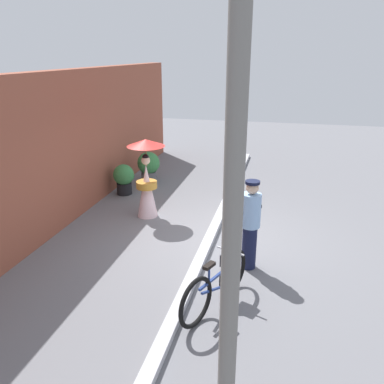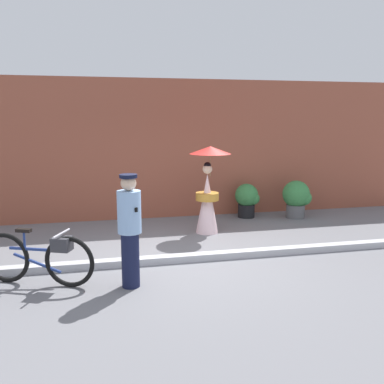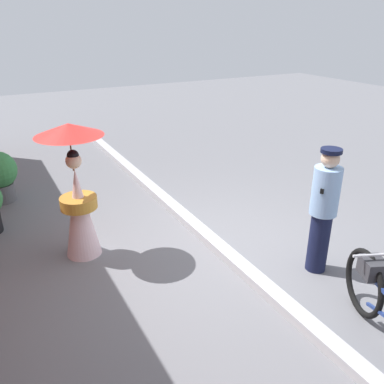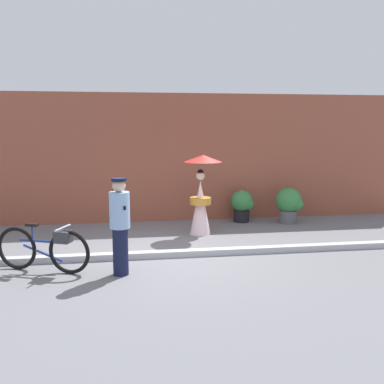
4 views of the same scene
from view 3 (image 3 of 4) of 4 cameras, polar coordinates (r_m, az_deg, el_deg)
name	(u,v)px [view 3 (image 3 of 4)]	position (r m, az deg, el deg)	size (l,w,h in m)	color
ground_plane	(218,250)	(5.86, 3.64, -8.10)	(30.00, 30.00, 0.00)	slate
sidewalk_curb	(218,246)	(5.83, 3.65, -7.59)	(14.00, 0.20, 0.12)	#B2B2B7
person_officer	(323,208)	(5.27, 18.03, -2.23)	(0.34, 0.35, 1.65)	#141938
person_with_parasol	(77,190)	(5.55, -15.94, 0.31)	(0.87, 0.87, 1.85)	silver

